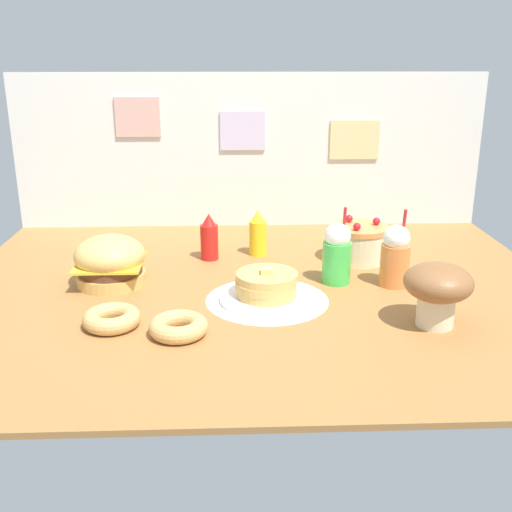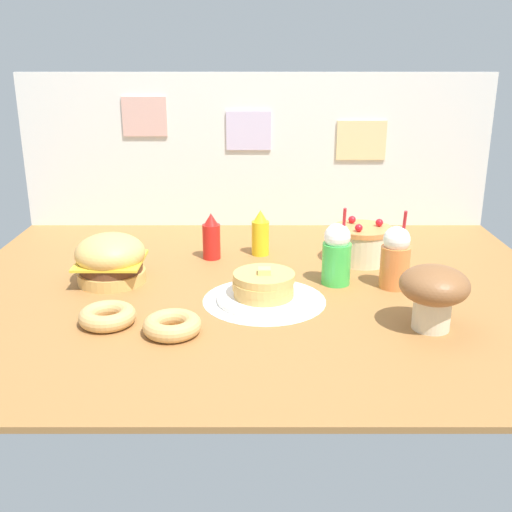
# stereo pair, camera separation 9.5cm
# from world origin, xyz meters

# --- Properties ---
(ground_plane) EXTENTS (2.46, 1.91, 0.02)m
(ground_plane) POSITION_xyz_m (0.00, 0.00, -0.01)
(ground_plane) COLOR #9E6B38
(back_wall) EXTENTS (2.46, 0.04, 0.80)m
(back_wall) POSITION_xyz_m (0.00, 0.95, 0.41)
(back_wall) COLOR silver
(back_wall) RESTS_ON ground_plane
(doily_mat) EXTENTS (0.47, 0.47, 0.00)m
(doily_mat) POSITION_xyz_m (0.03, -0.13, 0.00)
(doily_mat) COLOR white
(doily_mat) RESTS_ON ground_plane
(burger) EXTENTS (0.28, 0.28, 0.20)m
(burger) POSITION_xyz_m (-0.59, 0.07, 0.10)
(burger) COLOR #DBA859
(burger) RESTS_ON ground_plane
(pancake_stack) EXTENTS (0.36, 0.36, 0.13)m
(pancake_stack) POSITION_xyz_m (0.03, -0.13, 0.05)
(pancake_stack) COLOR white
(pancake_stack) RESTS_ON doily_mat
(layer_cake) EXTENTS (0.27, 0.27, 0.19)m
(layer_cake) POSITION_xyz_m (0.48, 0.33, 0.08)
(layer_cake) COLOR beige
(layer_cake) RESTS_ON ground_plane
(ketchup_bottle) EXTENTS (0.08, 0.08, 0.21)m
(ketchup_bottle) POSITION_xyz_m (-0.20, 0.37, 0.10)
(ketchup_bottle) COLOR red
(ketchup_bottle) RESTS_ON ground_plane
(mustard_bottle) EXTENTS (0.08, 0.08, 0.21)m
(mustard_bottle) POSITION_xyz_m (0.02, 0.43, 0.10)
(mustard_bottle) COLOR yellow
(mustard_bottle) RESTS_ON ground_plane
(cream_soda_cup) EXTENTS (0.12, 0.12, 0.32)m
(cream_soda_cup) POSITION_xyz_m (0.33, 0.05, 0.13)
(cream_soda_cup) COLOR green
(cream_soda_cup) RESTS_ON ground_plane
(orange_float_cup) EXTENTS (0.12, 0.12, 0.32)m
(orange_float_cup) POSITION_xyz_m (0.55, 0.01, 0.13)
(orange_float_cup) COLOR orange
(orange_float_cup) RESTS_ON ground_plane
(donut_pink_glaze) EXTENTS (0.20, 0.20, 0.06)m
(donut_pink_glaze) POSITION_xyz_m (-0.52, -0.34, 0.03)
(donut_pink_glaze) COLOR tan
(donut_pink_glaze) RESTS_ON ground_plane
(donut_chocolate) EXTENTS (0.20, 0.20, 0.06)m
(donut_chocolate) POSITION_xyz_m (-0.28, -0.41, 0.03)
(donut_chocolate) COLOR tan
(donut_chocolate) RESTS_ON ground_plane
(mushroom_stool) EXTENTS (0.23, 0.23, 0.22)m
(mushroom_stool) POSITION_xyz_m (0.60, -0.37, 0.14)
(mushroom_stool) COLOR beige
(mushroom_stool) RESTS_ON ground_plane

